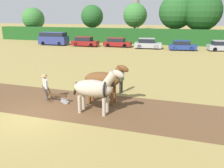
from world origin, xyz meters
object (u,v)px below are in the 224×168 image
at_px(farmer_beside_team, 121,79).
at_px(parked_car_center, 148,44).
at_px(tree_center, 176,12).
at_px(parked_van, 54,38).
at_px(church_spire, 136,3).
at_px(draft_horse_lead_left, 95,88).
at_px(plow, 59,97).
at_px(tree_center_left, 135,15).
at_px(farmer_at_plow, 45,85).
at_px(draft_horse_lead_right, 104,80).
at_px(parked_car_right, 222,46).
at_px(tree_left, 92,16).
at_px(tree_center_right, 202,12).
at_px(parked_car_center_left, 117,42).
at_px(parked_car_left, 85,42).
at_px(parked_car_center_right, 182,45).
at_px(tree_far_left, 33,19).

height_order(farmer_beside_team, parked_car_center, farmer_beside_team).
bearing_deg(tree_center, parked_van, -153.53).
height_order(church_spire, draft_horse_lead_left, church_spire).
bearing_deg(plow, tree_center_left, 93.90).
bearing_deg(farmer_at_plow, draft_horse_lead_right, -34.48).
bearing_deg(parked_car_right, tree_center, 117.76).
relative_size(tree_left, parked_car_center, 1.67).
bearing_deg(tree_center_left, farmer_beside_team, -80.05).
xyz_separation_m(tree_center_right, parked_car_right, (2.50, -8.36, -4.85)).
height_order(parked_van, parked_car_center_left, parked_van).
distance_m(plow, farmer_at_plow, 1.09).
bearing_deg(parked_car_center, tree_center_left, 105.72).
xyz_separation_m(farmer_beside_team, parked_car_center_left, (-6.37, 21.56, -0.25)).
distance_m(tree_center, parked_car_left, 17.84).
bearing_deg(parked_car_center, church_spire, 97.42).
relative_size(draft_horse_lead_right, parked_van, 0.54).
relative_size(tree_center, plow, 5.70).
bearing_deg(draft_horse_lead_left, draft_horse_lead_right, 90.54).
bearing_deg(plow, tree_center_right, 73.13).
distance_m(church_spire, parked_van, 51.82).
bearing_deg(parked_van, draft_horse_lead_right, -54.83).
bearing_deg(tree_center, draft_horse_lead_left, -94.63).
relative_size(farmer_beside_team, parked_car_right, 0.40).
relative_size(parked_car_left, parked_car_center_right, 1.10).
distance_m(church_spire, draft_horse_lead_left, 76.53).
distance_m(parked_car_center_left, parked_car_center_right, 10.19).
bearing_deg(parked_van, tree_center_left, 40.52).
bearing_deg(tree_far_left, parked_van, -42.03).
height_order(church_spire, parked_car_right, church_spire).
bearing_deg(farmer_beside_team, tree_center_left, 112.07).
bearing_deg(draft_horse_lead_right, parked_car_right, 67.46).
distance_m(tree_center, farmer_at_plow, 34.07).
distance_m(draft_horse_lead_right, parked_car_right, 25.66).
relative_size(tree_center_left, plow, 4.78).
relative_size(tree_center_left, draft_horse_lead_left, 2.62).
height_order(tree_left, parked_car_center_right, tree_left).
bearing_deg(farmer_at_plow, parked_car_center_left, 51.63).
height_order(tree_center_right, parked_car_left, tree_center_right).
xyz_separation_m(tree_center_left, parked_car_left, (-6.15, -11.06, -4.20)).
relative_size(parked_van, parked_car_center_left, 1.13).
relative_size(tree_center_left, farmer_at_plow, 4.55).
height_order(draft_horse_lead_left, parked_van, draft_horse_lead_left).
distance_m(tree_center_right, parked_car_center_left, 16.37).
bearing_deg(draft_horse_lead_left, tree_left, 111.91).
relative_size(tree_center_left, parked_car_center_left, 1.63).
distance_m(draft_horse_lead_right, parked_car_center_right, 23.26).
distance_m(tree_center, parked_car_center, 11.35).
height_order(tree_center_left, draft_horse_lead_left, tree_center_left).
bearing_deg(parked_car_center_right, draft_horse_lead_left, -108.33).
xyz_separation_m(draft_horse_lead_right, farmer_at_plow, (-3.45, -0.59, -0.47)).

